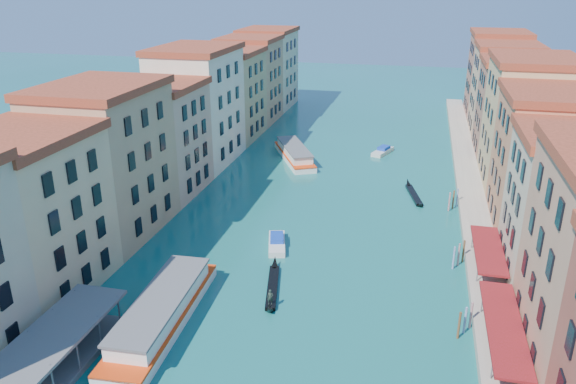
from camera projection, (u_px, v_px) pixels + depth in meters
name	position (u px, v px, depth m)	size (l,w,h in m)	color
left_bank_palazzos	(184.00, 118.00, 95.85)	(12.80, 128.40, 21.00)	#CBAF8B
right_bank_palazzos	(533.00, 138.00, 84.00)	(12.80, 128.40, 21.00)	#974131
quay	(470.00, 191.00, 89.07)	(4.00, 140.00, 1.00)	#A49684
restaurant_awnings	(505.00, 329.00, 50.04)	(3.20, 44.55, 3.12)	maroon
vaporetto_stop	(55.00, 356.00, 48.89)	(5.40, 16.40, 3.65)	#5F5F61
mooring_poles_right	(463.00, 306.00, 56.57)	(1.44, 54.24, 3.20)	brown
mooring_poles_left	(30.00, 353.00, 49.48)	(0.24, 8.24, 3.20)	brown
vaporetto_near	(162.00, 311.00, 55.60)	(5.69, 20.75, 3.06)	white
vaporetto_far	(294.00, 153.00, 105.54)	(11.36, 17.56, 2.62)	white
gondola_fore	(272.00, 286.00, 62.03)	(3.28, 11.77, 2.36)	black
gondola_far	(414.00, 194.00, 88.31)	(3.42, 10.98, 1.57)	black
motorboat_mid	(277.00, 242.00, 71.84)	(3.62, 6.82, 1.35)	silver
motorboat_far	(383.00, 151.00, 109.31)	(4.08, 6.68, 1.32)	silver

